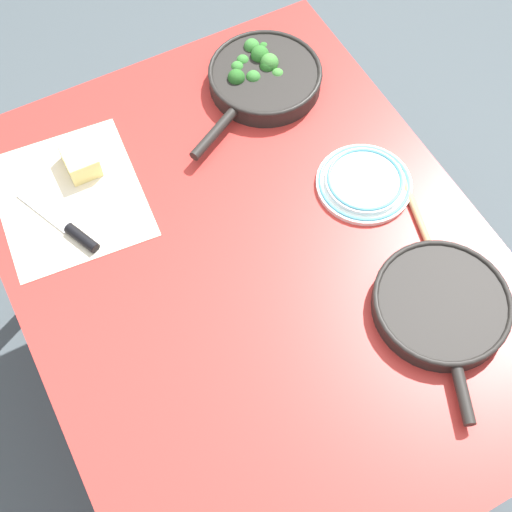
{
  "coord_description": "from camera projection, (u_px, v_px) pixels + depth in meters",
  "views": [
    {
      "loc": [
        0.65,
        -0.34,
        2.05
      ],
      "look_at": [
        0.0,
        0.0,
        0.75
      ],
      "focal_mm": 50.0,
      "sensor_mm": 36.0,
      "label": 1
    }
  ],
  "objects": [
    {
      "name": "wooden_spoon",
      "position": [
        430.0,
        246.0,
        1.52
      ],
      "size": [
        0.35,
        0.12,
        0.02
      ],
      "rotation": [
        0.0,
        0.0,
        6.02
      ],
      "color": "tan",
      "rests_on": "dining_table_red"
    },
    {
      "name": "dining_table_red",
      "position": [
        256.0,
        276.0,
        1.58
      ],
      "size": [
        1.29,
        0.98,
        0.73
      ],
      "color": "#B72D28",
      "rests_on": "ground_plane"
    },
    {
      "name": "parchment_sheet",
      "position": [
        70.0,
        196.0,
        1.59
      ],
      "size": [
        0.38,
        0.34,
        0.0
      ],
      "color": "beige",
      "rests_on": "dining_table_red"
    },
    {
      "name": "grater_knife",
      "position": [
        69.0,
        228.0,
        1.54
      ],
      "size": [
        0.23,
        0.12,
        0.02
      ],
      "rotation": [
        0.0,
        0.0,
        3.54
      ],
      "color": "silver",
      "rests_on": "dining_table_red"
    },
    {
      "name": "dinner_plate_stack",
      "position": [
        364.0,
        182.0,
        1.6
      ],
      "size": [
        0.22,
        0.22,
        0.03
      ],
      "color": "white",
      "rests_on": "dining_table_red"
    },
    {
      "name": "skillet_broccoli",
      "position": [
        264.0,
        77.0,
        1.73
      ],
      "size": [
        0.29,
        0.4,
        0.07
      ],
      "rotation": [
        0.0,
        0.0,
        5.21
      ],
      "color": "black",
      "rests_on": "dining_table_red"
    },
    {
      "name": "cheese_block",
      "position": [
        80.0,
        160.0,
        1.61
      ],
      "size": [
        0.1,
        0.07,
        0.05
      ],
      "color": "#EFD67A",
      "rests_on": "dining_table_red"
    },
    {
      "name": "ground_plane",
      "position": [
        256.0,
        377.0,
        2.15
      ],
      "size": [
        14.0,
        14.0,
        0.0
      ],
      "primitive_type": "plane",
      "color": "#424C51"
    },
    {
      "name": "skillet_eggs",
      "position": [
        441.0,
        305.0,
        1.44
      ],
      "size": [
        0.37,
        0.28,
        0.04
      ],
      "rotation": [
        0.0,
        0.0,
        5.88
      ],
      "color": "black",
      "rests_on": "dining_table_red"
    }
  ]
}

